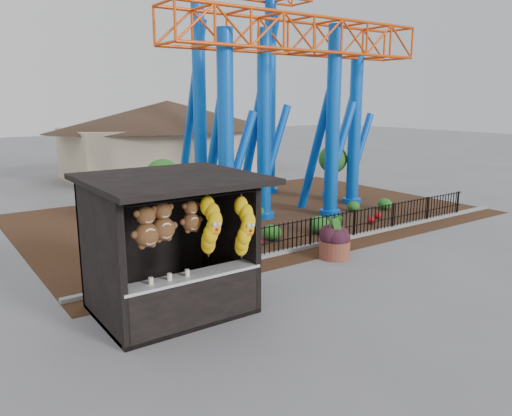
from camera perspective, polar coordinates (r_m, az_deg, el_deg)
ground at (r=12.38m, az=5.67°, el=-10.07°), size 120.00×120.00×0.00m
mulch_bed at (r=20.77m, az=-0.40°, el=-0.71°), size 18.00×12.00×0.02m
curb at (r=17.02m, az=9.28°, el=-3.65°), size 18.00×0.18×0.12m
prize_booth at (r=11.01m, az=-9.36°, el=-4.59°), size 3.50×3.40×3.12m
picket_fence at (r=17.54m, az=11.43°, el=-1.77°), size 12.20×0.06×1.00m
roller_coaster at (r=21.14m, az=1.80°, el=17.08°), size 11.00×6.37×10.82m
terracotta_planter at (r=15.29m, az=8.94°, el=-4.65°), size 1.04×1.04×0.55m
planter_foliage at (r=15.13m, az=9.02°, el=-2.49°), size 0.70×0.70×0.64m
potted_plant at (r=16.05m, az=8.90°, el=-3.28°), size 0.90×0.83×0.85m
landscaping at (r=19.25m, az=5.79°, el=-0.94°), size 8.10×4.11×0.65m
pavilion at (r=31.69m, az=-10.01°, el=9.23°), size 15.00×15.00×4.80m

